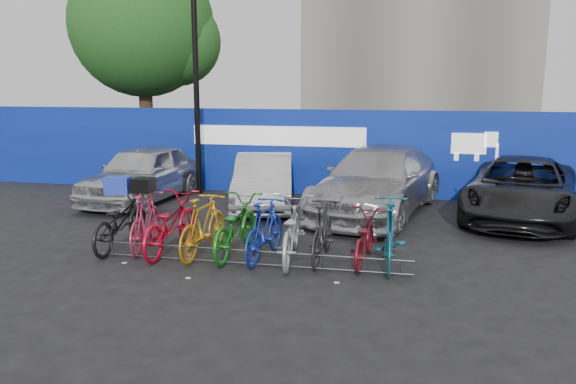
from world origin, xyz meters
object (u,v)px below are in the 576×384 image
(bike_rack, at_px, (249,257))
(bike_1, at_px, (145,221))
(car_1, at_px, (264,181))
(bike_6, at_px, (290,231))
(tree, at_px, (149,28))
(bike_7, at_px, (322,231))
(lamppost, at_px, (196,78))
(bike_0, at_px, (120,221))
(bike_8, at_px, (364,238))
(bike_2, at_px, (170,224))
(car_3, at_px, (521,189))
(bike_3, at_px, (203,226))
(bike_9, at_px, (390,233))
(car_2, at_px, (378,181))
(bike_5, at_px, (265,230))
(bike_4, at_px, (235,226))
(car_0, at_px, (143,173))

(bike_rack, xyz_separation_m, bike_1, (-2.22, 0.60, 0.39))
(car_1, distance_m, bike_6, 4.49)
(tree, xyz_separation_m, bike_7, (7.97, -10.10, -4.52))
(lamppost, height_order, bike_rack, lamppost)
(bike_0, bearing_deg, car_1, -113.71)
(bike_6, xyz_separation_m, bike_8, (1.29, 0.13, -0.09))
(bike_1, height_order, bike_6, bike_1)
(bike_2, bearing_deg, car_3, -145.83)
(lamppost, bearing_deg, bike_0, -84.85)
(bike_3, distance_m, bike_7, 2.18)
(bike_9, bearing_deg, car_2, -85.79)
(car_1, height_order, bike_5, car_1)
(bike_3, height_order, bike_4, bike_3)
(bike_rack, bearing_deg, bike_2, 163.57)
(lamppost, xyz_separation_m, bike_3, (2.22, -5.58, -2.71))
(lamppost, xyz_separation_m, car_2, (5.15, -1.41, -2.48))
(bike_7, bearing_deg, car_3, -132.69)
(bike_0, bearing_deg, lamppost, -85.29)
(car_1, xyz_separation_m, bike_9, (3.31, -4.17, -0.06))
(bike_7, bearing_deg, lamppost, -49.44)
(tree, distance_m, car_0, 7.75)
(bike_0, relative_size, bike_3, 1.09)
(bike_1, distance_m, bike_3, 1.25)
(car_0, relative_size, bike_8, 2.53)
(bike_4, distance_m, bike_7, 1.62)
(car_2, distance_m, bike_9, 4.12)
(bike_9, bearing_deg, bike_2, -1.63)
(car_0, height_order, car_1, car_0)
(lamppost, bearing_deg, car_0, -130.49)
(bike_0, bearing_deg, car_0, -69.62)
(car_3, xyz_separation_m, bike_4, (-5.68, -4.14, -0.16))
(tree, height_order, bike_6, tree)
(bike_3, height_order, bike_8, bike_3)
(car_1, relative_size, bike_6, 1.93)
(bike_0, distance_m, bike_7, 3.91)
(bike_3, bearing_deg, bike_2, 0.12)
(bike_5, bearing_deg, bike_9, -171.88)
(bike_6, distance_m, bike_7, 0.56)
(car_2, bearing_deg, lamppost, 178.60)
(car_3, bearing_deg, car_2, -165.02)
(bike_5, distance_m, bike_8, 1.76)
(bike_3, relative_size, bike_9, 0.93)
(car_1, distance_m, bike_8, 4.99)
(tree, relative_size, bike_1, 4.24)
(tree, relative_size, bike_8, 4.45)
(bike_4, bearing_deg, bike_8, -176.24)
(bike_8, bearing_deg, bike_4, 5.02)
(tree, bearing_deg, bike_rack, -57.55)
(lamppost, relative_size, bike_9, 3.03)
(bike_1, height_order, bike_7, bike_1)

